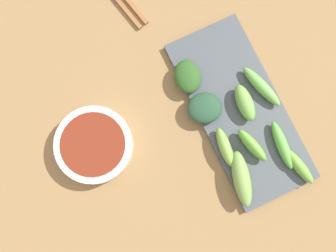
{
  "coord_description": "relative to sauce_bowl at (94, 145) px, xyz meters",
  "views": [
    {
      "loc": [
        -0.05,
        -0.1,
        0.78
      ],
      "look_at": [
        0.0,
        -0.0,
        0.05
      ],
      "focal_mm": 43.77,
      "sensor_mm": 36.0,
      "label": 1
    }
  ],
  "objects": [
    {
      "name": "broccoli_stalk_8",
      "position": [
        0.28,
        -0.05,
        0.01
      ],
      "size": [
        0.04,
        0.07,
        0.03
      ],
      "primitive_type": "ellipsoid",
      "rotation": [
        0.0,
        0.0,
        -0.1
      ],
      "color": "#70AB49",
      "rests_on": "serving_plate"
    },
    {
      "name": "broccoli_stalk_6",
      "position": [
        0.32,
        -0.03,
        0.01
      ],
      "size": [
        0.05,
        0.1,
        0.02
      ],
      "primitive_type": "ellipsoid",
      "rotation": [
        0.0,
        0.0,
        0.29
      ],
      "color": "#69A84E",
      "rests_on": "serving_plate"
    },
    {
      "name": "serving_plate",
      "position": [
        0.27,
        -0.05,
        -0.01
      ],
      "size": [
        0.15,
        0.34,
        0.01
      ],
      "primitive_type": "cube",
      "color": "#464D54",
      "rests_on": "tabletop"
    },
    {
      "name": "broccoli_stalk_2",
      "position": [
        0.21,
        -0.11,
        0.01
      ],
      "size": [
        0.03,
        0.08,
        0.03
      ],
      "primitive_type": "ellipsoid",
      "rotation": [
        0.0,
        0.0,
        -0.1
      ],
      "color": "#78AC47",
      "rests_on": "serving_plate"
    },
    {
      "name": "tabletop",
      "position": [
        0.14,
        -0.03,
        -0.03
      ],
      "size": [
        2.1,
        2.1,
        0.02
      ],
      "primitive_type": "cube",
      "color": "olive",
      "rests_on": "ground"
    },
    {
      "name": "broccoli_leafy_3",
      "position": [
        0.21,
        -0.03,
        0.01
      ],
      "size": [
        0.08,
        0.07,
        0.02
      ],
      "primitive_type": "ellipsoid",
      "rotation": [
        0.0,
        0.0,
        -0.28
      ],
      "color": "#254A33",
      "rests_on": "serving_plate"
    },
    {
      "name": "broccoli_stalk_4",
      "position": [
        0.31,
        -0.15,
        0.0
      ],
      "size": [
        0.03,
        0.09,
        0.02
      ],
      "primitive_type": "ellipsoid",
      "rotation": [
        0.0,
        0.0,
        -0.1
      ],
      "color": "#5DAB43",
      "rests_on": "serving_plate"
    },
    {
      "name": "broccoli_leafy_7",
      "position": [
        0.21,
        0.04,
        0.01
      ],
      "size": [
        0.06,
        0.07,
        0.03
      ],
      "primitive_type": "ellipsoid",
      "rotation": [
        0.0,
        0.0,
        -0.22
      ],
      "color": "#2A5521",
      "rests_on": "serving_plate"
    },
    {
      "name": "sauce_bowl",
      "position": [
        0.0,
        0.0,
        0.0
      ],
      "size": [
        0.14,
        0.14,
        0.03
      ],
      "color": "silver",
      "rests_on": "tabletop"
    },
    {
      "name": "broccoli_stalk_0",
      "position": [
        0.32,
        -0.19,
        0.01
      ],
      "size": [
        0.03,
        0.08,
        0.02
      ],
      "primitive_type": "ellipsoid",
      "rotation": [
        0.0,
        0.0,
        0.2
      ],
      "color": "#6AA33E",
      "rests_on": "serving_plate"
    },
    {
      "name": "broccoli_stalk_5",
      "position": [
        0.21,
        -0.17,
        0.01
      ],
      "size": [
        0.06,
        0.1,
        0.03
      ],
      "primitive_type": "ellipsoid",
      "rotation": [
        0.0,
        0.0,
        -0.27
      ],
      "color": "#759F4A",
      "rests_on": "serving_plate"
    },
    {
      "name": "broccoli_stalk_1",
      "position": [
        0.26,
        -0.12,
        0.01
      ],
      "size": [
        0.04,
        0.08,
        0.03
      ],
      "primitive_type": "ellipsoid",
      "rotation": [
        0.0,
        0.0,
        0.25
      ],
      "color": "#68AB3E",
      "rests_on": "serving_plate"
    }
  ]
}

